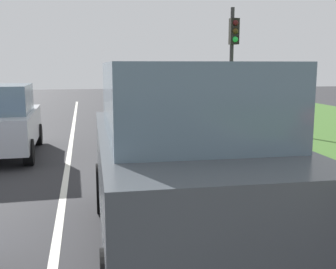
% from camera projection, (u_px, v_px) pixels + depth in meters
% --- Properties ---
extents(ground_plane, '(60.00, 60.00, 0.00)m').
position_uv_depth(ground_plane, '(97.00, 156.00, 10.40)').
color(ground_plane, '#2D2D30').
extents(lane_line_center, '(0.12, 32.00, 0.01)m').
position_uv_depth(lane_line_center, '(69.00, 157.00, 10.26)').
color(lane_line_center, silver).
rests_on(lane_line_center, ground).
extents(lane_line_right_edge, '(0.12, 32.00, 0.01)m').
position_uv_depth(lane_line_right_edge, '(233.00, 150.00, 11.11)').
color(lane_line_right_edge, silver).
rests_on(lane_line_right_edge, ground).
extents(curb_right, '(0.24, 48.00, 0.12)m').
position_uv_depth(curb_right, '(251.00, 147.00, 11.20)').
color(curb_right, '#9E9B93').
rests_on(curb_right, ground).
extents(car_suv_ahead, '(2.04, 4.54, 2.28)m').
position_uv_depth(car_suv_ahead, '(180.00, 158.00, 4.90)').
color(car_suv_ahead, '#474C51').
rests_on(car_suv_ahead, ground).
extents(car_hatchback_far, '(1.80, 3.73, 1.78)m').
position_uv_depth(car_hatchback_far, '(0.00, 121.00, 10.28)').
color(car_hatchback_far, '#B7BABF').
rests_on(car_hatchback_far, ground).
extents(traffic_light_near_right, '(0.32, 0.50, 4.27)m').
position_uv_depth(traffic_light_near_right, '(233.00, 49.00, 14.79)').
color(traffic_light_near_right, '#2D2D2D').
rests_on(traffic_light_near_right, ground).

